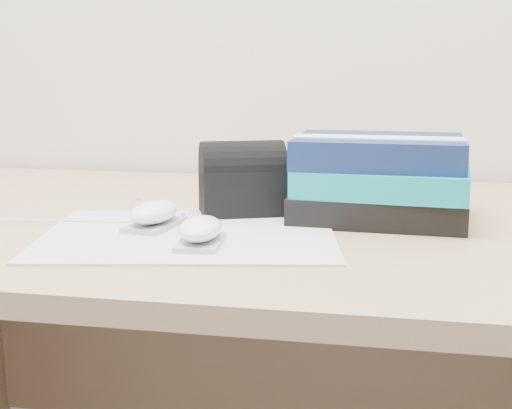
% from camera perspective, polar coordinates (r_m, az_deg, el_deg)
% --- Properties ---
extents(desk, '(1.60, 0.80, 0.73)m').
position_cam_1_polar(desk, '(1.19, 5.51, -11.71)').
color(desk, '#A3795A').
rests_on(desk, ground).
extents(mousepad, '(0.44, 0.37, 0.00)m').
position_cam_1_polar(mousepad, '(0.96, -5.37, -2.39)').
color(mousepad, '#9D9DA5').
rests_on(mousepad, desk).
extents(mouse_rear, '(0.07, 0.11, 0.04)m').
position_cam_1_polar(mouse_rear, '(1.00, -8.15, -0.78)').
color(mouse_rear, '#A4A4A7').
rests_on(mouse_rear, mousepad).
extents(mouse_front, '(0.06, 0.10, 0.04)m').
position_cam_1_polar(mouse_front, '(0.90, -4.47, -2.11)').
color(mouse_front, '#B0B0B3').
rests_on(mouse_front, mousepad).
extents(usb_cable, '(0.20, 0.03, 0.00)m').
position_cam_1_polar(usb_cable, '(1.06, -15.42, -1.24)').
color(usb_cable, white).
rests_on(usb_cable, mousepad).
extents(book_stack, '(0.26, 0.21, 0.12)m').
position_cam_1_polar(book_stack, '(1.07, 9.91, 2.06)').
color(book_stack, black).
rests_on(book_stack, desk).
extents(pouch, '(0.15, 0.13, 0.11)m').
position_cam_1_polar(pouch, '(1.08, -1.12, 2.02)').
color(pouch, black).
rests_on(pouch, desk).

